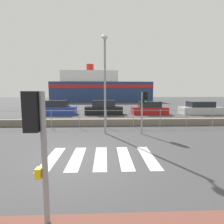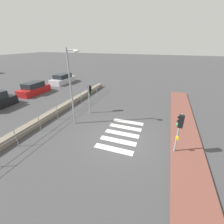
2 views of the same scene
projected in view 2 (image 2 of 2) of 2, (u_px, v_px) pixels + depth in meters
The scene contains 10 objects.
ground_plane at pixel (119, 139), 9.88m from camera, with size 160.00×160.00×0.00m, color #424244.
sidewalk_brick at pixel (187, 152), 8.60m from camera, with size 24.00×1.80×0.12m.
crosswalk at pixel (122, 134), 10.47m from camera, with size 4.05×2.40×0.01m.
seawall at pixel (41, 120), 11.76m from camera, with size 22.97×0.55×0.48m.
harbor_fence at pixel (49, 115), 11.25m from camera, with size 20.71×0.04×1.26m.
traffic_light_near at pixel (179, 127), 7.84m from camera, with size 0.34×0.32×2.47m.
traffic_light_far at pixel (90, 93), 12.90m from camera, with size 0.34×0.32×2.47m.
streetlamp at pixel (72, 80), 10.31m from camera, with size 0.32×1.00×5.51m.
parked_car_red at pixel (34, 89), 18.50m from camera, with size 3.92×1.70×1.42m.
parked_car_silver at pixel (63, 79), 23.44m from camera, with size 4.36×1.84×1.41m.
Camera 2 is at (-7.88, -2.34, 5.78)m, focal length 24.00 mm.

